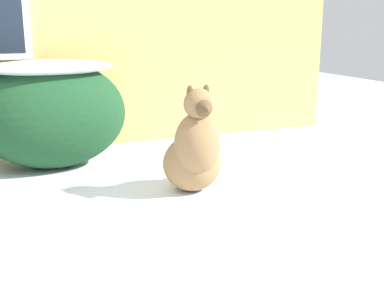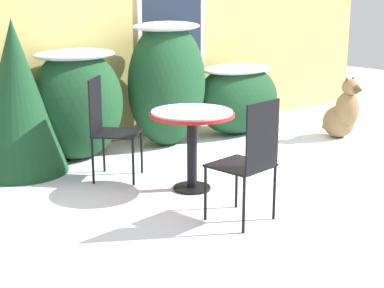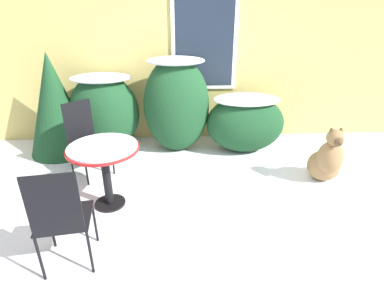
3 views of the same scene
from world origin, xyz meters
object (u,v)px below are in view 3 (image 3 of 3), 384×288
patio_chair_far_side (61,216)px  dog (327,161)px  patio_table (104,157)px  patio_chair_near_table (85,136)px

patio_chair_far_side → dog: 3.21m
patio_table → patio_chair_far_side: size_ratio=0.78×
patio_chair_far_side → dog: (2.92, 1.31, -0.24)m
patio_table → patio_chair_near_table: 0.90m
patio_chair_near_table → dog: 3.22m
patio_table → patio_chair_far_side: bearing=-99.9°
patio_chair_near_table → patio_table: bearing=-106.0°
patio_chair_far_side → dog: patio_chair_far_side is taller
dog → patio_table: bearing=-169.1°
patio_chair_near_table → dog: (3.18, -0.41, -0.24)m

